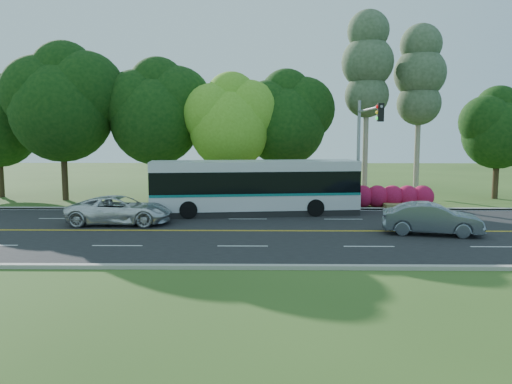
{
  "coord_description": "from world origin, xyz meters",
  "views": [
    {
      "loc": [
        0.38,
        -24.82,
        4.87
      ],
      "look_at": [
        0.01,
        2.0,
        1.76
      ],
      "focal_mm": 35.0,
      "sensor_mm": 36.0,
      "label": 1
    }
  ],
  "objects_px": {
    "transit_bus": "(254,188)",
    "sedan": "(432,219)",
    "suv": "(120,210)",
    "traffic_signal": "(365,138)"
  },
  "relations": [
    {
      "from": "transit_bus",
      "to": "sedan",
      "type": "distance_m",
      "value": 10.65
    },
    {
      "from": "traffic_signal",
      "to": "sedan",
      "type": "bearing_deg",
      "value": -71.47
    },
    {
      "from": "transit_bus",
      "to": "traffic_signal",
      "type": "bearing_deg",
      "value": -5.69
    },
    {
      "from": "suv",
      "to": "sedan",
      "type": "bearing_deg",
      "value": -98.56
    },
    {
      "from": "transit_bus",
      "to": "suv",
      "type": "bearing_deg",
      "value": -161.59
    },
    {
      "from": "traffic_signal",
      "to": "transit_bus",
      "type": "height_order",
      "value": "traffic_signal"
    },
    {
      "from": "sedan",
      "to": "suv",
      "type": "relative_size",
      "value": 0.84
    },
    {
      "from": "suv",
      "to": "traffic_signal",
      "type": "bearing_deg",
      "value": -74.6
    },
    {
      "from": "traffic_signal",
      "to": "suv",
      "type": "distance_m",
      "value": 14.84
    },
    {
      "from": "transit_bus",
      "to": "suv",
      "type": "height_order",
      "value": "transit_bus"
    }
  ]
}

